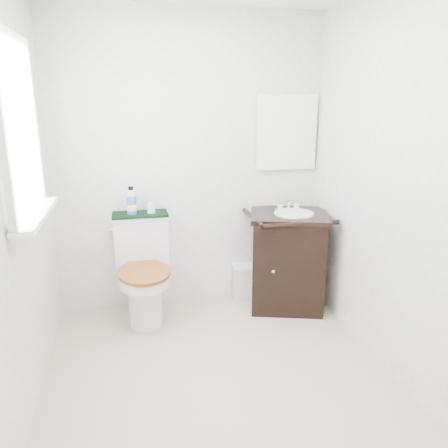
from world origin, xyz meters
name	(u,v)px	position (x,y,z in m)	size (l,w,h in m)	color
floor	(221,379)	(0.00, 0.00, 0.00)	(2.40, 2.40, 0.00)	beige
wall_back	(190,165)	(0.00, 1.20, 1.20)	(2.40, 2.40, 0.00)	silver
wall_front	(303,276)	(0.00, -1.20, 1.20)	(2.40, 2.40, 0.00)	silver
wall_left	(10,205)	(-1.10, 0.00, 1.20)	(2.40, 2.40, 0.00)	silver
wall_right	(396,187)	(1.10, 0.00, 1.20)	(2.40, 2.40, 0.00)	silver
window	(18,131)	(-1.07, 0.25, 1.55)	(0.02, 0.70, 0.90)	white
mirror	(286,132)	(0.82, 1.18, 1.45)	(0.50, 0.02, 0.60)	silver
toilet	(144,275)	(-0.43, 0.97, 0.36)	(0.45, 0.64, 0.82)	white
vanity	(288,258)	(0.77, 0.90, 0.43)	(0.75, 0.69, 0.92)	black
trash_bin	(245,282)	(0.45, 1.10, 0.16)	(0.23, 0.19, 0.32)	silver
towel	(140,214)	(-0.43, 1.09, 0.83)	(0.44, 0.22, 0.02)	black
mouthwash_bottle	(131,201)	(-0.49, 1.08, 0.94)	(0.08, 0.08, 0.22)	blue
cup	(151,208)	(-0.34, 1.08, 0.88)	(0.07, 0.07, 0.08)	#95D6F4
soap_bar	(278,209)	(0.72, 1.03, 0.83)	(0.07, 0.05, 0.02)	#177064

